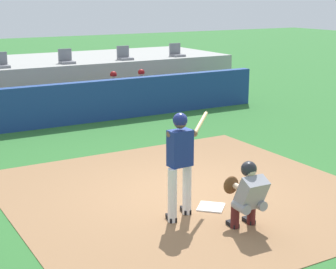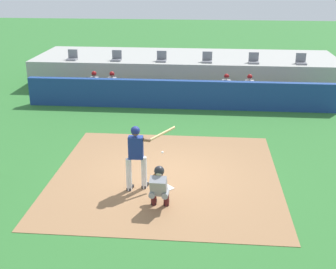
# 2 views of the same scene
# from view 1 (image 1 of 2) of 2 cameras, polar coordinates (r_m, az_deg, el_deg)

# --- Properties ---
(ground_plane) EXTENTS (80.00, 80.00, 0.00)m
(ground_plane) POSITION_cam_1_polar(r_m,az_deg,el_deg) (10.13, 2.00, -6.34)
(ground_plane) COLOR #2D6B2D
(dirt_infield) EXTENTS (6.40, 6.40, 0.01)m
(dirt_infield) POSITION_cam_1_polar(r_m,az_deg,el_deg) (10.13, 2.00, -6.31)
(dirt_infield) COLOR #936B47
(dirt_infield) RESTS_ON ground
(home_plate) EXTENTS (0.62, 0.62, 0.02)m
(home_plate) POSITION_cam_1_polar(r_m,az_deg,el_deg) (9.51, 4.59, -7.68)
(home_plate) COLOR white
(home_plate) RESTS_ON dirt_infield
(batter_at_plate) EXTENTS (1.25, 0.87, 1.80)m
(batter_at_plate) POSITION_cam_1_polar(r_m,az_deg,el_deg) (8.76, 1.37, -2.56)
(batter_at_plate) COLOR silver
(batter_at_plate) RESTS_ON ground
(catcher_crouched) EXTENTS (0.49, 2.09, 1.13)m
(catcher_crouched) POSITION_cam_1_polar(r_m,az_deg,el_deg) (8.57, 8.40, -6.13)
(catcher_crouched) COLOR gray
(catcher_crouched) RESTS_ON ground
(dugout_wall) EXTENTS (13.00, 0.30, 1.20)m
(dugout_wall) POSITION_cam_1_polar(r_m,az_deg,el_deg) (15.65, -10.76, 3.18)
(dugout_wall) COLOR navy
(dugout_wall) RESTS_ON ground
(dugout_bench) EXTENTS (11.80, 0.44, 0.45)m
(dugout_bench) POSITION_cam_1_polar(r_m,az_deg,el_deg) (16.66, -11.86, 2.49)
(dugout_bench) COLOR olive
(dugout_bench) RESTS_ON ground
(dugout_player_2) EXTENTS (0.49, 0.70, 1.30)m
(dugout_player_2) POSITION_cam_1_polar(r_m,az_deg,el_deg) (17.12, -5.60, 4.58)
(dugout_player_2) COLOR #939399
(dugout_player_2) RESTS_ON ground
(dugout_player_3) EXTENTS (0.49, 0.70, 1.30)m
(dugout_player_3) POSITION_cam_1_polar(r_m,az_deg,el_deg) (17.55, -2.64, 4.88)
(dugout_player_3) COLOR #939399
(dugout_player_3) RESTS_ON ground
(stands_platform) EXTENTS (15.00, 4.40, 1.40)m
(stands_platform) POSITION_cam_1_polar(r_m,az_deg,el_deg) (19.78, -15.10, 5.57)
(stands_platform) COLOR #9E9E99
(stands_platform) RESTS_ON ground
(stadium_seat_2) EXTENTS (0.46, 0.46, 0.48)m
(stadium_seat_2) POSITION_cam_1_polar(r_m,az_deg,el_deg) (17.95, -17.32, 7.24)
(stadium_seat_2) COLOR slate
(stadium_seat_2) RESTS_ON stands_platform
(stadium_seat_3) EXTENTS (0.46, 0.46, 0.48)m
(stadium_seat_3) POSITION_cam_1_polar(r_m,az_deg,el_deg) (18.55, -10.75, 7.85)
(stadium_seat_3) COLOR slate
(stadium_seat_3) RESTS_ON stands_platform
(stadium_seat_4) EXTENTS (0.46, 0.46, 0.48)m
(stadium_seat_4) POSITION_cam_1_polar(r_m,az_deg,el_deg) (19.38, -4.65, 8.33)
(stadium_seat_4) COLOR slate
(stadium_seat_4) RESTS_ON stands_platform
(stadium_seat_5) EXTENTS (0.46, 0.46, 0.48)m
(stadium_seat_5) POSITION_cam_1_polar(r_m,az_deg,el_deg) (20.40, 0.90, 8.68)
(stadium_seat_5) COLOR slate
(stadium_seat_5) RESTS_ON stands_platform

